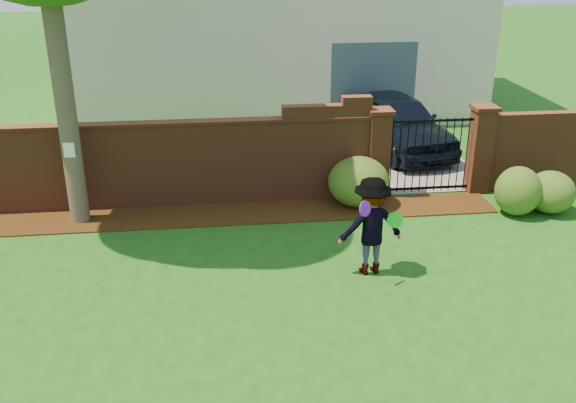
{
  "coord_description": "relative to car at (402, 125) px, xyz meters",
  "views": [
    {
      "loc": [
        -0.95,
        -8.38,
        5.19
      ],
      "look_at": [
        0.21,
        1.4,
        1.05
      ],
      "focal_mm": 40.22,
      "sensor_mm": 36.0,
      "label": 1
    }
  ],
  "objects": [
    {
      "name": "driveway",
      "position": [
        -0.22,
        1.21,
        -0.71
      ],
      "size": [
        3.2,
        8.0,
        0.01
      ],
      "primitive_type": "cube",
      "color": "gray",
      "rests_on": "ground"
    },
    {
      "name": "pillar_right",
      "position": [
        0.88,
        -2.79,
        0.24
      ],
      "size": [
        0.5,
        0.5,
        1.88
      ],
      "color": "brown",
      "rests_on": "ground"
    },
    {
      "name": "pillar_left",
      "position": [
        -1.32,
        -2.79,
        0.24
      ],
      "size": [
        0.5,
        0.5,
        1.88
      ],
      "color": "brown",
      "rests_on": "ground"
    },
    {
      "name": "brick_wall_return",
      "position": [
        2.88,
        -2.79,
        0.13
      ],
      "size": [
        4.0,
        0.25,
        1.7
      ],
      "primitive_type": "cube",
      "color": "brown",
      "rests_on": "ground"
    },
    {
      "name": "iron_gate",
      "position": [
        -0.22,
        -2.79,
        0.14
      ],
      "size": [
        1.78,
        0.03,
        1.6
      ],
      "color": "black",
      "rests_on": "ground"
    },
    {
      "name": "shrub_right",
      "position": [
        1.89,
        -4.04,
        -0.29
      ],
      "size": [
        0.95,
        0.95,
        0.84
      ],
      "primitive_type": "ellipsoid",
      "color": "#2A5419",
      "rests_on": "ground"
    },
    {
      "name": "shrub_middle",
      "position": [
        1.19,
        -4.08,
        -0.22
      ],
      "size": [
        0.89,
        0.89,
        0.98
      ],
      "primitive_type": "ellipsoid",
      "color": "#2A5419",
      "rests_on": "ground"
    },
    {
      "name": "frisbee_purple",
      "position": [
        -2.46,
        -6.45,
        0.6
      ],
      "size": [
        0.24,
        0.2,
        0.24
      ],
      "primitive_type": "cylinder",
      "rotation": [
        1.36,
        0.0,
        0.64
      ],
      "color": "purple",
      "rests_on": "man"
    },
    {
      "name": "mulch_bed",
      "position": [
        -4.67,
        -3.46,
        -0.7
      ],
      "size": [
        11.1,
        1.08,
        0.03
      ],
      "primitive_type": "cube",
      "color": "#321C09",
      "rests_on": "ground"
    },
    {
      "name": "paper_notice",
      "position": [
        -7.32,
        -3.58,
        0.78
      ],
      "size": [
        0.2,
        0.01,
        0.28
      ],
      "primitive_type": "cube",
      "color": "white",
      "rests_on": "tree"
    },
    {
      "name": "house",
      "position": [
        -2.71,
        5.2,
        2.45
      ],
      "size": [
        12.4,
        6.4,
        6.3
      ],
      "color": "beige",
      "rests_on": "ground"
    },
    {
      "name": "frisbee_green",
      "position": [
        -1.89,
        -6.17,
        0.26
      ],
      "size": [
        0.27,
        0.14,
        0.26
      ],
      "primitive_type": "cylinder",
      "rotation": [
        1.43,
        0.0,
        -0.31
      ],
      "color": "green",
      "rests_on": "man"
    },
    {
      "name": "car",
      "position": [
        0.0,
        0.0,
        0.0
      ],
      "size": [
        2.5,
        4.46,
        1.43
      ],
      "primitive_type": "imported",
      "rotation": [
        0.0,
        0.0,
        0.2
      ],
      "color": "black",
      "rests_on": "ground"
    },
    {
      "name": "man",
      "position": [
        -2.24,
        -6.05,
        0.11
      ],
      "size": [
        1.13,
        0.73,
        1.65
      ],
      "primitive_type": "imported",
      "rotation": [
        0.0,
        0.0,
        3.26
      ],
      "color": "gray",
      "rests_on": "ground"
    },
    {
      "name": "brick_wall",
      "position": [
        -5.73,
        -2.79,
        0.21
      ],
      "size": [
        8.7,
        0.31,
        2.16
      ],
      "color": "brown",
      "rests_on": "ground"
    },
    {
      "name": "ground",
      "position": [
        -3.72,
        -6.79,
        -0.72
      ],
      "size": [
        80.0,
        80.0,
        0.01
      ],
      "primitive_type": "cube",
      "color": "#1C5214",
      "rests_on": "ground"
    },
    {
      "name": "shrub_left",
      "position": [
        -1.81,
        -3.25,
        -0.21
      ],
      "size": [
        1.24,
        1.24,
        1.02
      ],
      "primitive_type": "ellipsoid",
      "color": "#2A5419",
      "rests_on": "ground"
    }
  ]
}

